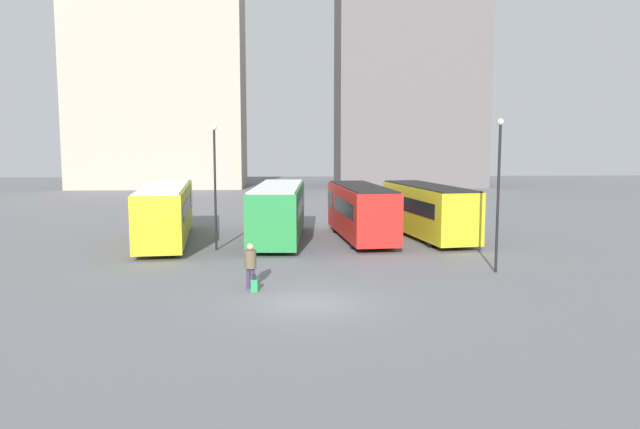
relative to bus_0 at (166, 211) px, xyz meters
name	(u,v)px	position (x,y,z in m)	size (l,w,h in m)	color
ground_plane	(309,303)	(7.64, -14.27, -1.77)	(160.00, 160.00, 0.00)	slate
building_block_left	(158,20)	(-8.69, 44.04, 18.85)	(20.82, 11.64, 41.23)	tan
building_block_right	(409,89)	(22.69, 44.04, 10.60)	(18.26, 10.59, 24.74)	#5B5656
bus_0	(166,211)	(0.00, 0.00, 0.00)	(3.69, 12.32, 3.24)	gold
bus_1	(279,210)	(6.44, 0.02, -0.01)	(3.33, 11.02, 3.23)	#237A38
bus_2	(361,210)	(11.24, 0.08, -0.05)	(3.20, 9.92, 3.17)	red
bus_3	(427,209)	(15.25, 0.48, -0.06)	(3.89, 10.23, 3.15)	gold
traveler	(250,262)	(5.45, -11.89, -0.70)	(0.52, 0.52, 1.80)	#382D4C
suitcase	(255,285)	(5.63, -12.37, -1.52)	(0.31, 0.41, 0.71)	#28844C
lamp_post_0	(499,185)	(16.07, -9.44, 2.11)	(0.28, 0.28, 6.71)	black
lamp_post_1	(215,178)	(3.16, -3.04, 2.04)	(0.28, 0.28, 6.58)	black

